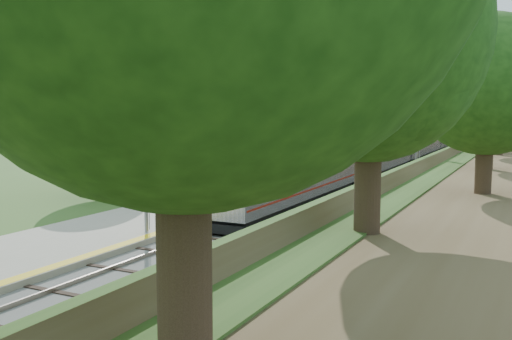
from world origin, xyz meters
The scene contains 12 objects.
ground centered at (0.00, 0.00, 0.00)m, with size 320.00×320.00×0.00m, color #2D4C19.
trackbed centered at (2.00, 60.00, 0.07)m, with size 9.50×170.00×0.28m.
platform centered at (-5.20, 16.00, 0.19)m, with size 6.40×68.00×0.38m, color gray.
yellow_stripe centered at (-2.35, 16.00, 0.39)m, with size 0.55×68.00×0.01m, color gold.
embankment centered at (10.35, 60.00, 1.95)m, with size 10.64×170.00×11.70m.
station_building centered at (-14.00, 30.00, 4.09)m, with size 8.60×6.60×8.00m.
signal_gantry centered at (2.47, 54.99, 4.82)m, with size 8.40×0.38×6.20m.
trees_behind_platform centered at (-11.17, 20.67, 4.53)m, with size 7.82×53.32×7.21m.
train centered at (0.00, 66.37, 2.22)m, with size 2.94×117.80×4.32m.
lamppost_far centered at (-3.35, 15.49, 2.14)m, with size 0.39×0.39×3.93m.
signal_platform centered at (-2.90, 6.86, 3.83)m, with size 0.33×0.26×5.62m.
signal_farside centered at (6.20, 24.07, 4.10)m, with size 0.36×0.28×6.51m.
Camera 1 is at (13.47, -14.44, 6.15)m, focal length 40.00 mm.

